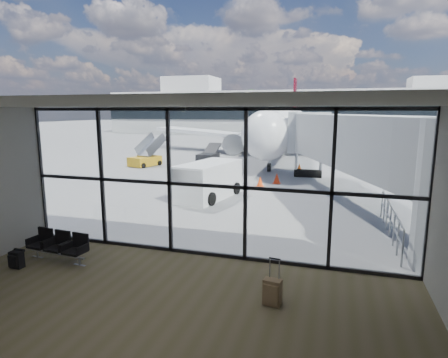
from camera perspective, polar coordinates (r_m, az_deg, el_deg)
The scene contains 22 objects.
ground at distance 50.62m, azimuth 12.66°, elevation 5.13°, with size 220.00×220.00×0.00m, color slate.
lounge_shell at distance 6.83m, azimuth -16.36°, elevation -4.81°, with size 12.02×8.01×4.51m.
glass_curtain_wall at distance 11.13m, azimuth -2.71°, elevation -0.74°, with size 12.10×0.12×4.50m.
jet_bridge at distance 17.49m, azimuth 20.87°, elevation 4.33°, with size 8.00×16.50×4.33m.
apron_railing at distance 14.40m, azimuth 24.06°, elevation -5.33°, with size 0.06×5.46×1.11m.
far_terminal at distance 72.39m, azimuth 13.67°, elevation 9.92°, with size 80.00×12.20×11.00m.
tree_0 at distance 95.61m, azimuth -14.00°, elevation 10.19°, with size 4.95×4.95×7.12m.
tree_1 at distance 92.70m, azimuth -10.77°, elevation 10.70°, with size 5.61×5.61×8.07m.
tree_2 at distance 90.10m, azimuth -7.33°, elevation 11.21°, with size 6.27×6.27×9.03m.
tree_3 at distance 87.82m, azimuth -3.67°, elevation 10.49°, with size 4.95×4.95×7.12m.
tree_4 at distance 85.91m, azimuth 0.14°, elevation 10.93°, with size 5.61×5.61×8.07m.
tree_5 at distance 84.40m, azimuth 4.13°, elevation 11.33°, with size 6.27×6.27×9.03m.
seating_row at distance 12.27m, azimuth -23.76°, elevation -9.10°, with size 1.98×0.71×0.88m.
backpack at distance 12.27m, azimuth -29.08°, elevation -10.66°, with size 0.36×0.33×0.54m.
suitcase at distance 8.94m, azimuth 7.36°, elevation -16.70°, with size 0.44×0.34×1.10m.
airliner at distance 40.42m, azimuth 9.33°, elevation 7.83°, with size 29.75×34.47×8.88m.
service_van at distance 18.96m, azimuth -2.54°, elevation -0.17°, with size 2.61×4.42×1.81m.
belt_loader at distance 31.04m, azimuth -2.37°, elevation 3.24°, with size 1.52×3.62×1.65m.
mobile_stairs at distance 30.89m, azimuth -11.86°, elevation 2.91°, with size 2.19×3.27×2.11m.
traffic_cone_a at distance 22.11m, azimuth 5.53°, elevation -0.39°, with size 0.42×0.42×0.60m.
traffic_cone_b at distance 23.10m, azimuth 8.05°, elevation 0.08°, with size 0.46×0.46×0.65m.
traffic_cone_c at distance 27.71m, azimuth 11.41°, elevation 1.67°, with size 0.45×0.45×0.64m.
Camera 1 is at (3.66, -10.29, 4.39)m, focal length 30.00 mm.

